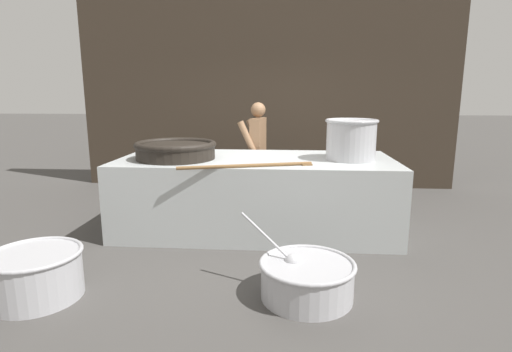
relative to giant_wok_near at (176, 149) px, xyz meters
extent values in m
plane|color=#474442|center=(1.02, 0.15, -1.08)|extent=(60.00, 60.00, 0.00)
cube|color=#382D23|center=(1.02, 2.80, 0.94)|extent=(7.10, 0.24, 4.03)
cube|color=#B2B7B7|center=(1.02, 0.15, -0.60)|extent=(3.53, 1.57, 0.96)
cylinder|color=black|center=(0.00, 0.00, -0.03)|extent=(0.99, 0.99, 0.18)
torus|color=black|center=(0.00, 0.00, 0.06)|extent=(1.03, 1.03, 0.08)
cylinder|color=#B7B7BC|center=(2.22, 0.09, 0.12)|extent=(0.61, 0.61, 0.49)
torus|color=#B7B7BC|center=(2.22, 0.09, 0.37)|extent=(0.65, 0.65, 0.04)
cylinder|color=brown|center=(0.96, -0.54, -0.10)|extent=(1.51, 0.48, 0.04)
cube|color=brown|center=(1.65, -0.33, -0.11)|extent=(0.14, 0.13, 0.02)
cylinder|color=#8C6647|center=(0.95, 1.17, -0.67)|extent=(0.12, 0.12, 0.81)
cylinder|color=#8C6647|center=(0.98, 1.34, -0.67)|extent=(0.12, 0.12, 0.81)
cube|color=olive|center=(0.97, 1.26, -0.51)|extent=(0.23, 0.27, 0.53)
cube|color=#8C6647|center=(0.97, 1.26, 0.03)|extent=(0.24, 0.51, 0.60)
cylinder|color=#8C6647|center=(0.83, 1.03, 0.03)|extent=(0.34, 0.15, 0.55)
cylinder|color=#8C6647|center=(0.91, 1.52, 0.03)|extent=(0.34, 0.15, 0.55)
sphere|color=#8C6647|center=(0.97, 1.26, 0.45)|extent=(0.23, 0.23, 0.23)
cylinder|color=#B7B7BC|center=(1.61, -1.68, -0.92)|extent=(0.81, 0.81, 0.32)
torus|color=#B7B7BC|center=(1.61, -1.68, -0.76)|extent=(0.85, 0.85, 0.04)
cylinder|color=#6B9347|center=(1.61, -1.68, -0.85)|extent=(0.71, 0.71, 0.08)
sphere|color=#B7B7BC|center=(1.48, -1.62, -0.77)|extent=(0.15, 0.15, 0.15)
cylinder|color=#B7B7BC|center=(1.24, -1.51, -0.59)|extent=(0.50, 0.26, 0.39)
cylinder|color=#B7B7BC|center=(-0.77, -1.86, -0.87)|extent=(0.77, 0.77, 0.41)
torus|color=#B7B7BC|center=(-0.77, -1.86, -0.67)|extent=(0.81, 0.81, 0.04)
cylinder|color=tan|center=(-0.77, -1.86, -0.78)|extent=(0.67, 0.67, 0.10)
camera|label=1|loc=(1.41, -4.97, 0.70)|focal=28.00mm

